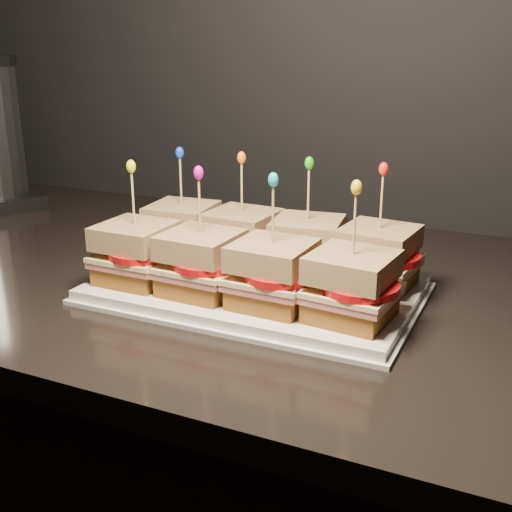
% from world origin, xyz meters
% --- Properties ---
extents(granite_slab, '(2.50, 0.72, 0.03)m').
position_xyz_m(granite_slab, '(-0.64, 1.65, 0.87)').
color(granite_slab, black).
rests_on(granite_slab, cabinet).
extents(platter, '(0.41, 0.25, 0.02)m').
position_xyz_m(platter, '(-0.54, 1.58, 0.89)').
color(platter, white).
rests_on(platter, granite_slab).
extents(platter_rim, '(0.42, 0.26, 0.01)m').
position_xyz_m(platter_rim, '(-0.54, 1.58, 0.88)').
color(platter_rim, white).
rests_on(platter_rim, granite_slab).
extents(sandwich_0_bread_bot, '(0.09, 0.09, 0.02)m').
position_xyz_m(sandwich_0_bread_bot, '(-0.68, 1.64, 0.91)').
color(sandwich_0_bread_bot, '#623B0F').
rests_on(sandwich_0_bread_bot, platter).
extents(sandwich_0_ham, '(0.10, 0.10, 0.01)m').
position_xyz_m(sandwich_0_ham, '(-0.68, 1.64, 0.93)').
color(sandwich_0_ham, '#BC5953').
rests_on(sandwich_0_ham, sandwich_0_bread_bot).
extents(sandwich_0_cheese, '(0.11, 0.10, 0.01)m').
position_xyz_m(sandwich_0_cheese, '(-0.68, 1.64, 0.93)').
color(sandwich_0_cheese, beige).
rests_on(sandwich_0_cheese, sandwich_0_ham).
extents(sandwich_0_tomato, '(0.09, 0.09, 0.01)m').
position_xyz_m(sandwich_0_tomato, '(-0.67, 1.63, 0.94)').
color(sandwich_0_tomato, red).
rests_on(sandwich_0_tomato, sandwich_0_cheese).
extents(sandwich_0_bread_top, '(0.10, 0.10, 0.03)m').
position_xyz_m(sandwich_0_bread_top, '(-0.68, 1.64, 0.96)').
color(sandwich_0_bread_top, '#6B310D').
rests_on(sandwich_0_bread_top, sandwich_0_tomato).
extents(sandwich_0_pick, '(0.00, 0.00, 0.09)m').
position_xyz_m(sandwich_0_pick, '(-0.68, 1.64, 1.01)').
color(sandwich_0_pick, tan).
rests_on(sandwich_0_pick, sandwich_0_bread_top).
extents(sandwich_0_frill, '(0.01, 0.01, 0.02)m').
position_xyz_m(sandwich_0_frill, '(-0.68, 1.64, 1.05)').
color(sandwich_0_frill, '#1435D3').
rests_on(sandwich_0_frill, sandwich_0_pick).
extents(sandwich_1_bread_bot, '(0.09, 0.09, 0.02)m').
position_xyz_m(sandwich_1_bread_bot, '(-0.59, 1.64, 0.91)').
color(sandwich_1_bread_bot, '#623B0F').
rests_on(sandwich_1_bread_bot, platter).
extents(sandwich_1_ham, '(0.10, 0.10, 0.01)m').
position_xyz_m(sandwich_1_ham, '(-0.59, 1.64, 0.93)').
color(sandwich_1_ham, '#BC5953').
rests_on(sandwich_1_ham, sandwich_1_bread_bot).
extents(sandwich_1_cheese, '(0.10, 0.10, 0.01)m').
position_xyz_m(sandwich_1_cheese, '(-0.59, 1.64, 0.93)').
color(sandwich_1_cheese, beige).
rests_on(sandwich_1_cheese, sandwich_1_ham).
extents(sandwich_1_tomato, '(0.09, 0.09, 0.01)m').
position_xyz_m(sandwich_1_tomato, '(-0.58, 1.63, 0.94)').
color(sandwich_1_tomato, red).
rests_on(sandwich_1_tomato, sandwich_1_cheese).
extents(sandwich_1_bread_top, '(0.09, 0.09, 0.03)m').
position_xyz_m(sandwich_1_bread_top, '(-0.59, 1.64, 0.96)').
color(sandwich_1_bread_top, '#6B310D').
rests_on(sandwich_1_bread_top, sandwich_1_tomato).
extents(sandwich_1_pick, '(0.00, 0.00, 0.09)m').
position_xyz_m(sandwich_1_pick, '(-0.59, 1.64, 1.01)').
color(sandwich_1_pick, tan).
rests_on(sandwich_1_pick, sandwich_1_bread_top).
extents(sandwich_1_frill, '(0.01, 0.01, 0.02)m').
position_xyz_m(sandwich_1_frill, '(-0.59, 1.64, 1.05)').
color(sandwich_1_frill, orange).
rests_on(sandwich_1_frill, sandwich_1_pick).
extents(sandwich_2_bread_bot, '(0.10, 0.10, 0.02)m').
position_xyz_m(sandwich_2_bread_bot, '(-0.49, 1.64, 0.91)').
color(sandwich_2_bread_bot, '#623B0F').
rests_on(sandwich_2_bread_bot, platter).
extents(sandwich_2_ham, '(0.11, 0.10, 0.01)m').
position_xyz_m(sandwich_2_ham, '(-0.49, 1.64, 0.93)').
color(sandwich_2_ham, '#BC5953').
rests_on(sandwich_2_ham, sandwich_2_bread_bot).
extents(sandwich_2_cheese, '(0.11, 0.11, 0.01)m').
position_xyz_m(sandwich_2_cheese, '(-0.49, 1.64, 0.93)').
color(sandwich_2_cheese, beige).
rests_on(sandwich_2_cheese, sandwich_2_ham).
extents(sandwich_2_tomato, '(0.09, 0.09, 0.01)m').
position_xyz_m(sandwich_2_tomato, '(-0.48, 1.63, 0.94)').
color(sandwich_2_tomato, red).
rests_on(sandwich_2_tomato, sandwich_2_cheese).
extents(sandwich_2_bread_top, '(0.10, 0.10, 0.03)m').
position_xyz_m(sandwich_2_bread_top, '(-0.49, 1.64, 0.96)').
color(sandwich_2_bread_top, '#6B310D').
rests_on(sandwich_2_bread_top, sandwich_2_tomato).
extents(sandwich_2_pick, '(0.00, 0.00, 0.09)m').
position_xyz_m(sandwich_2_pick, '(-0.49, 1.64, 1.01)').
color(sandwich_2_pick, tan).
rests_on(sandwich_2_pick, sandwich_2_bread_top).
extents(sandwich_2_frill, '(0.01, 0.01, 0.02)m').
position_xyz_m(sandwich_2_frill, '(-0.49, 1.64, 1.05)').
color(sandwich_2_frill, '#1BB410').
rests_on(sandwich_2_frill, sandwich_2_pick).
extents(sandwich_3_bread_bot, '(0.10, 0.10, 0.02)m').
position_xyz_m(sandwich_3_bread_bot, '(-0.39, 1.64, 0.91)').
color(sandwich_3_bread_bot, '#623B0F').
rests_on(sandwich_3_bread_bot, platter).
extents(sandwich_3_ham, '(0.10, 0.10, 0.01)m').
position_xyz_m(sandwich_3_ham, '(-0.39, 1.64, 0.93)').
color(sandwich_3_ham, '#BC5953').
rests_on(sandwich_3_ham, sandwich_3_bread_bot).
extents(sandwich_3_cheese, '(0.11, 0.10, 0.01)m').
position_xyz_m(sandwich_3_cheese, '(-0.39, 1.64, 0.93)').
color(sandwich_3_cheese, beige).
rests_on(sandwich_3_cheese, sandwich_3_ham).
extents(sandwich_3_tomato, '(0.09, 0.09, 0.01)m').
position_xyz_m(sandwich_3_tomato, '(-0.38, 1.63, 0.94)').
color(sandwich_3_tomato, red).
rests_on(sandwich_3_tomato, sandwich_3_cheese).
extents(sandwich_3_bread_top, '(0.10, 0.10, 0.03)m').
position_xyz_m(sandwich_3_bread_top, '(-0.39, 1.64, 0.96)').
color(sandwich_3_bread_top, '#6B310D').
rests_on(sandwich_3_bread_top, sandwich_3_tomato).
extents(sandwich_3_pick, '(0.00, 0.00, 0.09)m').
position_xyz_m(sandwich_3_pick, '(-0.39, 1.64, 1.01)').
color(sandwich_3_pick, tan).
rests_on(sandwich_3_pick, sandwich_3_bread_top).
extents(sandwich_3_frill, '(0.01, 0.01, 0.02)m').
position_xyz_m(sandwich_3_frill, '(-0.39, 1.64, 1.05)').
color(sandwich_3_frill, red).
rests_on(sandwich_3_frill, sandwich_3_pick).
extents(sandwich_4_bread_bot, '(0.09, 0.09, 0.02)m').
position_xyz_m(sandwich_4_bread_bot, '(-0.68, 1.52, 0.91)').
color(sandwich_4_bread_bot, '#623B0F').
rests_on(sandwich_4_bread_bot, platter).
extents(sandwich_4_ham, '(0.10, 0.09, 0.01)m').
position_xyz_m(sandwich_4_ham, '(-0.68, 1.52, 0.93)').
color(sandwich_4_ham, '#BC5953').
rests_on(sandwich_4_ham, sandwich_4_bread_bot).
extents(sandwich_4_cheese, '(0.10, 0.09, 0.01)m').
position_xyz_m(sandwich_4_cheese, '(-0.68, 1.52, 0.93)').
color(sandwich_4_cheese, beige).
rests_on(sandwich_4_cheese, sandwich_4_ham).
extents(sandwich_4_tomato, '(0.09, 0.09, 0.01)m').
position_xyz_m(sandwich_4_tomato, '(-0.67, 1.51, 0.94)').
color(sandwich_4_tomato, red).
rests_on(sandwich_4_tomato, sandwich_4_cheese).
extents(sandwich_4_bread_top, '(0.09, 0.09, 0.03)m').
position_xyz_m(sandwich_4_bread_top, '(-0.68, 1.52, 0.96)').
color(sandwich_4_bread_top, '#6B310D').
rests_on(sandwich_4_bread_top, sandwich_4_tomato).
extents(sandwich_4_pick, '(0.00, 0.00, 0.09)m').
position_xyz_m(sandwich_4_pick, '(-0.68, 1.52, 1.01)').
color(sandwich_4_pick, tan).
rests_on(sandwich_4_pick, sandwich_4_bread_top).
extents(sandwich_4_frill, '(0.01, 0.01, 0.02)m').
position_xyz_m(sandwich_4_frill, '(-0.68, 1.52, 1.05)').
color(sandwich_4_frill, '#E0ED13').
rests_on(sandwich_4_frill, sandwich_4_pick).
extents(sandwich_5_bread_bot, '(0.09, 0.09, 0.02)m').
position_xyz_m(sandwich_5_bread_bot, '(-0.59, 1.52, 0.91)').
color(sandwich_5_bread_bot, '#623B0F').
rests_on(sandwich_5_bread_bot, platter).
extents(sandwich_5_ham, '(0.10, 0.10, 0.01)m').
position_xyz_m(sandwich_5_ham, '(-0.59, 1.52, 0.93)').
color(sandwich_5_ham, '#BC5953').
rests_on(sandwich_5_ham, sandwich_5_bread_bot).
extents(sandwich_5_cheese, '(0.10, 0.10, 0.01)m').
position_xyz_m(sandwich_5_cheese, '(-0.59, 1.52, 0.93)').
color(sandwich_5_cheese, beige).
rests_on(sandwich_5_cheese, sandwich_5_ham).
extents(sandwich_5_tomato, '(0.09, 0.09, 0.01)m').
position_xyz_m(sandwich_5_tomato, '(-0.58, 1.51, 0.94)').
color(sandwich_5_tomato, red).
rests_on(sandwich_5_tomato, sandwich_5_cheese).
extents(sandwich_5_bread_top, '(0.09, 0.09, 0.03)m').
position_xyz_m(sandwich_5_bread_top, '(-0.59, 1.52, 0.96)').
color(sandwich_5_bread_top, '#6B310D').
rests_on(sandwich_5_bread_top, sandwich_5_tomato).
extents(sandwich_5_pick, '(0.00, 0.00, 0.09)m').
position_xyz_m(sandwich_5_pick, '(-0.59, 1.52, 1.01)').
color(sandwich_5_pick, tan).
rests_on(sandwich_5_pick, sandwich_5_bread_top).
extents(sandwich_5_frill, '(0.01, 0.01, 0.02)m').
position_xyz_m(sandwich_5_frill, '(-0.59, 1.52, 1.05)').
color(sandwich_5_frill, '#CA12B2').
rests_on(sandwich_5_frill, sandwich_5_pick).
extents(sandwich_6_bread_bot, '(0.09, 0.09, 0.02)m').
position_xyz_m(sandwich_6_bread_bot, '(-0.49, 1.52, 0.91)').
color(sandwich_6_bread_bot, '#623B0F').
rests_on(sandwich_6_bread_bot, platter).
extents(sandwich_6_ham, '(0.10, 0.10, 0.01)m').
position_xyz_m(sandwich_6_ham, '(-0.49, 1.52, 0.93)').
color(sandwich_6_ham, '#BC5953').
rests_on(sandwich_6_ham, sandwich_6_bread_bot).
extents(sandwich_6_cheese, '(0.10, 0.10, 0.01)m').
position_xyz_m(sandwich_6_cheese, '(-0.49, 1.52, 0.93)').
color(sandwich_6_cheese, beige).
rests_on(sandwich_6_cheese, sandwich_6_ham).
extents(sandwich_6_tomato, '(0.09, 0.09, 0.01)m').
position_xyz_m(sandwich_6_tomato, '(-0.48, 1.51, 0.94)').
color(sandwich_6_tomato, red).
rests_on(sandwich_6_tomato, sandwich_6_cheese).
extents(sandwich_6_bread_top, '(0.09, 0.09, 0.03)m').
position_xyz_m(sandwich_6_bread_top, '(-0.49, 1.52, 0.96)').
color(sandwich_6_bread_top, '#6B310D').
rests_on(sandwich_6_bread_top, sandwich_6_tomato).
extents(sandwich_6_pick, '(0.00, 0.00, 0.09)m').
position_xyz_m(sandwich_6_pick, '(-0.49, 1.52, 1.01)').
color(sandwich_6_pick, tan).
rests_on(sandwich_6_pick, sandwich_6_bread_top).
extents(sandwich_6_frill, '(0.01, 0.01, 0.02)m').
position_xyz_m(sandwich_6_frill, '(-0.49, 1.52, 1.05)').
color(sandwich_6_frill, '#10ACC1').
rests_on(sandwich_6_frill, sandwich_6_pick).
extents(sandwich_7_bread_bot, '(0.10, 0.10, 0.02)m').
position_xyz_m(sandwich_7_bread_bot, '(-0.39, 1.52, 0.91)').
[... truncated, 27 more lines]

